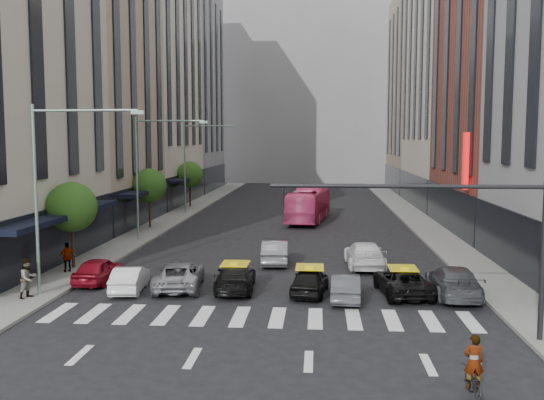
% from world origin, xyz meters
% --- Properties ---
extents(ground, '(160.00, 160.00, 0.00)m').
position_xyz_m(ground, '(0.00, 0.00, 0.00)').
color(ground, black).
rests_on(ground, ground).
extents(sidewalk_left, '(3.00, 96.00, 0.15)m').
position_xyz_m(sidewalk_left, '(-11.50, 30.00, 0.07)').
color(sidewalk_left, slate).
rests_on(sidewalk_left, ground).
extents(sidewalk_right, '(3.00, 96.00, 0.15)m').
position_xyz_m(sidewalk_right, '(11.50, 30.00, 0.07)').
color(sidewalk_right, slate).
rests_on(sidewalk_right, ground).
extents(building_left_b, '(8.00, 16.00, 24.00)m').
position_xyz_m(building_left_b, '(-17.00, 28.00, 12.00)').
color(building_left_b, tan).
rests_on(building_left_b, ground).
extents(building_left_c, '(8.00, 20.00, 36.00)m').
position_xyz_m(building_left_c, '(-17.00, 46.00, 18.00)').
color(building_left_c, beige).
rests_on(building_left_c, ground).
extents(building_left_d, '(8.00, 18.00, 30.00)m').
position_xyz_m(building_left_d, '(-17.00, 65.00, 15.00)').
color(building_left_d, gray).
rests_on(building_left_d, ground).
extents(building_right_b, '(8.00, 18.00, 26.00)m').
position_xyz_m(building_right_b, '(17.00, 27.00, 13.00)').
color(building_right_b, brown).
rests_on(building_right_b, ground).
extents(building_right_c, '(8.00, 20.00, 40.00)m').
position_xyz_m(building_right_c, '(17.00, 46.00, 20.00)').
color(building_right_c, beige).
rests_on(building_right_c, ground).
extents(building_right_d, '(8.00, 18.00, 28.00)m').
position_xyz_m(building_right_d, '(17.00, 65.00, 14.00)').
color(building_right_d, tan).
rests_on(building_right_d, ground).
extents(building_far, '(30.00, 10.00, 36.00)m').
position_xyz_m(building_far, '(0.00, 85.00, 18.00)').
color(building_far, gray).
rests_on(building_far, ground).
extents(tree_near, '(2.88, 2.88, 4.95)m').
position_xyz_m(tree_near, '(-11.80, 10.00, 3.65)').
color(tree_near, black).
rests_on(tree_near, sidewalk_left).
extents(tree_mid, '(2.88, 2.88, 4.95)m').
position_xyz_m(tree_mid, '(-11.80, 26.00, 3.65)').
color(tree_mid, black).
rests_on(tree_mid, sidewalk_left).
extents(tree_far, '(2.88, 2.88, 4.95)m').
position_xyz_m(tree_far, '(-11.80, 42.00, 3.65)').
color(tree_far, black).
rests_on(tree_far, sidewalk_left).
extents(streetlamp_near, '(5.38, 0.25, 9.00)m').
position_xyz_m(streetlamp_near, '(-10.04, 4.00, 5.90)').
color(streetlamp_near, gray).
rests_on(streetlamp_near, sidewalk_left).
extents(streetlamp_mid, '(5.38, 0.25, 9.00)m').
position_xyz_m(streetlamp_mid, '(-10.04, 20.00, 5.90)').
color(streetlamp_mid, gray).
rests_on(streetlamp_mid, sidewalk_left).
extents(streetlamp_far, '(5.38, 0.25, 9.00)m').
position_xyz_m(streetlamp_far, '(-10.04, 36.00, 5.90)').
color(streetlamp_far, gray).
rests_on(streetlamp_far, sidewalk_left).
extents(traffic_signal, '(10.10, 0.20, 6.00)m').
position_xyz_m(traffic_signal, '(7.69, -1.00, 4.47)').
color(traffic_signal, black).
rests_on(traffic_signal, ground).
extents(liberty_sign, '(0.30, 0.70, 4.00)m').
position_xyz_m(liberty_sign, '(12.60, 20.00, 6.00)').
color(liberty_sign, red).
rests_on(liberty_sign, ground).
extents(car_red, '(1.76, 4.06, 1.37)m').
position_xyz_m(car_red, '(-9.20, 6.98, 0.68)').
color(car_red, maroon).
rests_on(car_red, ground).
extents(car_white_front, '(1.76, 4.00, 1.28)m').
position_xyz_m(car_white_front, '(-7.00, 5.36, 0.64)').
color(car_white_front, white).
rests_on(car_white_front, ground).
extents(car_silver, '(2.84, 5.18, 1.37)m').
position_xyz_m(car_silver, '(-4.70, 6.15, 0.69)').
color(car_silver, '#98989D').
rests_on(car_silver, ground).
extents(taxi_left, '(2.14, 4.73, 1.34)m').
position_xyz_m(taxi_left, '(-1.80, 5.92, 0.67)').
color(taxi_left, black).
rests_on(taxi_left, ground).
extents(taxi_center, '(2.05, 4.07, 1.33)m').
position_xyz_m(taxi_center, '(1.90, 5.43, 0.67)').
color(taxi_center, black).
rests_on(taxi_center, ground).
extents(car_grey_mid, '(1.50, 3.86, 1.25)m').
position_xyz_m(car_grey_mid, '(3.60, 4.54, 0.63)').
color(car_grey_mid, '#43444B').
rests_on(car_grey_mid, ground).
extents(taxi_right, '(2.69, 4.92, 1.31)m').
position_xyz_m(taxi_right, '(6.38, 5.67, 0.65)').
color(taxi_right, black).
rests_on(taxi_right, ground).
extents(car_grey_curb, '(2.21, 5.20, 1.49)m').
position_xyz_m(car_grey_curb, '(8.76, 5.52, 0.75)').
color(car_grey_curb, '#404348').
rests_on(car_grey_curb, ground).
extents(car_row2_left, '(1.75, 4.50, 1.46)m').
position_xyz_m(car_row2_left, '(-0.30, 12.59, 0.73)').
color(car_row2_left, gray).
rests_on(car_row2_left, ground).
extents(car_row2_right, '(2.33, 5.28, 1.51)m').
position_xyz_m(car_row2_right, '(5.04, 11.99, 0.75)').
color(car_row2_right, white).
rests_on(car_row2_right, ground).
extents(bus, '(4.06, 11.37, 3.10)m').
position_xyz_m(bus, '(1.44, 31.97, 1.55)').
color(bus, '#DA4076').
rests_on(bus, ground).
extents(motorcycle, '(0.62, 1.64, 0.85)m').
position_xyz_m(motorcycle, '(6.84, -5.97, 0.43)').
color(motorcycle, black).
rests_on(motorcycle, ground).
extents(rider, '(0.61, 0.41, 1.63)m').
position_xyz_m(rider, '(6.84, -5.97, 1.67)').
color(rider, gray).
rests_on(rider, motorcycle).
extents(pedestrian_near, '(1.00, 1.11, 1.86)m').
position_xyz_m(pedestrian_near, '(-11.16, 3.25, 1.08)').
color(pedestrian_near, gray).
rests_on(pedestrian_near, sidewalk_left).
extents(pedestrian_far, '(1.02, 0.87, 1.64)m').
position_xyz_m(pedestrian_far, '(-11.64, 8.83, 0.97)').
color(pedestrian_far, gray).
rests_on(pedestrian_far, sidewalk_left).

